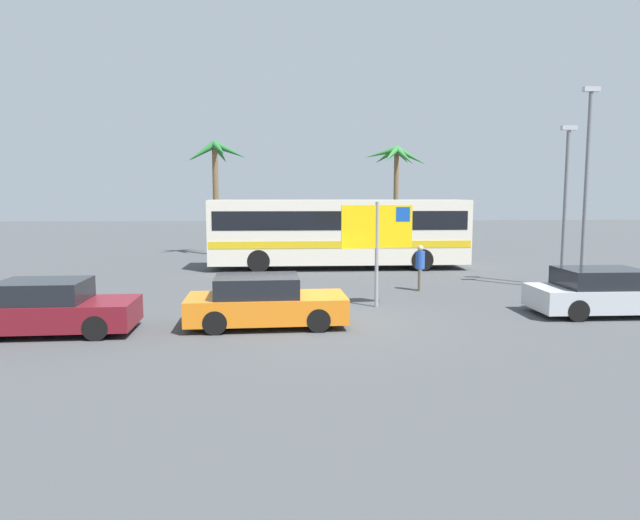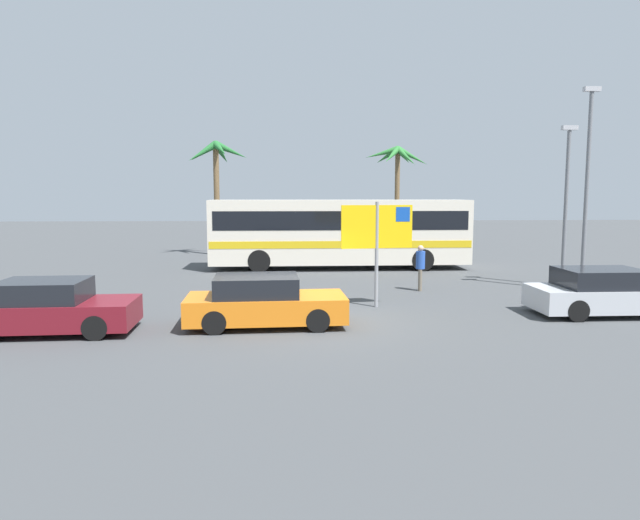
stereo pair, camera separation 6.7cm
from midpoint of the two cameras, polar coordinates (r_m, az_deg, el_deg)
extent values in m
plane|color=#424447|center=(15.21, -1.81, -6.33)|extent=(120.00, 120.00, 0.00)
cube|color=silver|center=(26.13, 2.04, 2.91)|extent=(11.78, 2.49, 2.90)
cube|color=black|center=(26.10, 2.04, 4.12)|extent=(11.31, 2.52, 0.84)
cube|color=gold|center=(26.16, 2.04, 1.80)|extent=(11.67, 2.52, 0.32)
cylinder|color=black|center=(27.90, 9.31, 0.54)|extent=(1.00, 0.28, 1.00)
cylinder|color=black|center=(25.73, 10.39, 0.01)|extent=(1.00, 0.28, 1.00)
cylinder|color=black|center=(27.26, -5.86, 0.45)|extent=(1.00, 0.28, 1.00)
cylinder|color=black|center=(25.04, -6.09, -0.10)|extent=(1.00, 0.28, 1.00)
cylinder|color=gray|center=(17.13, 5.85, 0.52)|extent=(0.11, 0.11, 3.20)
cube|color=yellow|center=(17.06, 5.89, 3.36)|extent=(2.19, 0.32, 1.30)
cube|color=#1447A8|center=(17.28, 8.46, 4.60)|extent=(0.45, 0.12, 0.44)
cube|color=orange|center=(14.79, -5.33, -4.81)|extent=(4.17, 1.96, 0.64)
cube|color=black|center=(14.68, -6.31, -2.60)|extent=(2.20, 1.73, 0.52)
cylinder|color=black|center=(15.68, -0.67, -4.81)|extent=(0.61, 0.19, 0.60)
cylinder|color=black|center=(14.09, -0.08, -6.12)|extent=(0.61, 0.19, 0.60)
cylinder|color=black|center=(15.67, -10.01, -4.92)|extent=(0.61, 0.19, 0.60)
cylinder|color=black|center=(14.07, -10.51, -6.25)|extent=(0.61, 0.19, 0.60)
cube|color=maroon|center=(15.42, -25.18, -4.94)|extent=(3.97, 1.92, 0.64)
cube|color=black|center=(15.40, -26.11, -2.81)|extent=(2.09, 1.71, 0.52)
cylinder|color=black|center=(15.86, -20.01, -5.09)|extent=(0.61, 0.18, 0.60)
cylinder|color=black|center=(14.32, -21.66, -6.39)|extent=(0.61, 0.18, 0.60)
cylinder|color=black|center=(16.64, -28.14, -4.94)|extent=(0.61, 0.18, 0.60)
cube|color=#B7BABF|center=(18.07, 27.22, -3.43)|extent=(4.31, 1.83, 0.64)
cube|color=black|center=(17.86, 26.60, -1.63)|extent=(2.25, 1.68, 0.52)
cylinder|color=black|center=(19.50, 29.31, -3.41)|extent=(0.60, 0.16, 0.60)
cylinder|color=black|center=(18.20, 22.22, -3.71)|extent=(0.60, 0.16, 0.60)
cylinder|color=black|center=(16.74, 24.70, -4.69)|extent=(0.60, 0.16, 0.60)
cylinder|color=#706656|center=(20.34, 10.18, -2.01)|extent=(0.13, 0.13, 0.79)
cylinder|color=#706656|center=(20.51, 10.16, -1.94)|extent=(0.13, 0.13, 0.79)
cylinder|color=#2851B2|center=(20.33, 10.21, 0.00)|extent=(0.32, 0.32, 0.63)
sphere|color=tan|center=(20.29, 10.23, 1.18)|extent=(0.21, 0.21, 0.21)
cylinder|color=slate|center=(21.77, 25.40, 6.06)|extent=(0.14, 0.14, 6.88)
cube|color=#B2B2B7|center=(22.06, 25.87, 15.28)|extent=(0.56, 0.20, 0.16)
cylinder|color=slate|center=(22.76, 23.64, 4.68)|extent=(0.14, 0.14, 5.72)
cube|color=#B2B2B7|center=(22.88, 23.99, 12.11)|extent=(0.56, 0.20, 0.16)
cylinder|color=brown|center=(37.50, 7.84, 6.04)|extent=(0.32, 0.32, 6.16)
cone|color=#2D7533|center=(37.66, 9.37, 10.26)|extent=(2.14, 0.70, 1.38)
cone|color=#2D7533|center=(38.50, 8.50, 10.33)|extent=(1.58, 2.02, 1.21)
cone|color=#2D7533|center=(38.29, 6.84, 10.37)|extent=(1.57, 2.03, 1.21)
cone|color=#2D7533|center=(37.47, 6.32, 10.66)|extent=(2.20, 0.58, 0.98)
cone|color=#2D7533|center=(36.69, 7.32, 10.44)|extent=(1.54, 2.01, 1.32)
cone|color=#2D7533|center=(36.83, 8.75, 10.28)|extent=(1.26, 2.07, 1.46)
cylinder|color=brown|center=(32.47, -10.32, 5.78)|extent=(0.32, 0.32, 6.00)
cone|color=#23662D|center=(32.40, -8.90, 10.81)|extent=(1.93, 0.58, 1.15)
cone|color=#23662D|center=(33.31, -9.85, 10.54)|extent=(0.94, 1.91, 1.29)
cone|color=#23662D|center=(33.02, -11.67, 10.59)|extent=(1.88, 1.22, 1.24)
cone|color=#23662D|center=(32.20, -11.74, 10.60)|extent=(1.78, 1.38, 1.33)
cone|color=#23662D|center=(31.72, -9.97, 10.97)|extent=(1.17, 1.94, 1.07)
camera|label=1|loc=(0.03, -89.89, 0.01)|focal=31.67mm
camera|label=2|loc=(0.03, 90.11, -0.01)|focal=31.67mm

